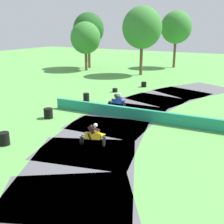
% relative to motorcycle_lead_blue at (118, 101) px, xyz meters
% --- Properties ---
extents(ground_plane, '(120.00, 120.00, 0.00)m').
position_rel_motorcycle_lead_blue_xyz_m(ground_plane, '(1.38, -2.26, -0.65)').
color(ground_plane, '#569947').
extents(track_asphalt, '(12.18, 35.54, 0.01)m').
position_rel_motorcycle_lead_blue_xyz_m(track_asphalt, '(3.01, -2.15, -0.65)').
color(track_asphalt, '#515156').
rests_on(track_asphalt, ground).
extents(safety_barrier, '(22.72, 1.70, 0.90)m').
position_rel_motorcycle_lead_blue_xyz_m(safety_barrier, '(6.77, -1.92, -0.20)').
color(safety_barrier, '#1E8466').
rests_on(safety_barrier, ground).
extents(motorcycle_lead_blue, '(1.68, 0.79, 1.43)m').
position_rel_motorcycle_lead_blue_xyz_m(motorcycle_lead_blue, '(0.00, 0.00, 0.00)').
color(motorcycle_lead_blue, black).
rests_on(motorcycle_lead_blue, ground).
extents(motorcycle_chase_yellow, '(1.68, 1.13, 1.43)m').
position_rel_motorcycle_lead_blue_xyz_m(motorcycle_chase_yellow, '(2.56, -7.84, 0.00)').
color(motorcycle_chase_yellow, black).
rests_on(motorcycle_chase_yellow, ground).
extents(tire_stack_near, '(0.62, 0.62, 0.60)m').
position_rel_motorcycle_lead_blue_xyz_m(tire_stack_near, '(-1.56, 9.46, -0.35)').
color(tire_stack_near, black).
rests_on(tire_stack_near, ground).
extents(tire_stack_mid_a, '(0.56, 0.56, 0.40)m').
position_rel_motorcycle_lead_blue_xyz_m(tire_stack_mid_a, '(-3.27, 5.39, -0.45)').
color(tire_stack_mid_a, black).
rests_on(tire_stack_mid_a, ground).
extents(tire_stack_mid_b, '(0.58, 0.58, 0.80)m').
position_rel_motorcycle_lead_blue_xyz_m(tire_stack_mid_b, '(-3.75, 0.50, -0.25)').
color(tire_stack_mid_b, black).
rests_on(tire_stack_mid_b, ground).
extents(tire_stack_far, '(0.69, 0.69, 0.80)m').
position_rel_motorcycle_lead_blue_xyz_m(tire_stack_far, '(-3.42, -5.25, -0.25)').
color(tire_stack_far, black).
rests_on(tire_stack_far, ground).
extents(tire_stack_extra_a, '(0.64, 0.64, 0.80)m').
position_rel_motorcycle_lead_blue_xyz_m(tire_stack_extra_a, '(-2.23, -10.52, -0.25)').
color(tire_stack_extra_a, black).
rests_on(tire_stack_extra_a, ground).
extents(tree_far_left, '(5.20, 5.20, 9.52)m').
position_rel_motorcycle_lead_blue_xyz_m(tree_far_left, '(-3.51, 27.38, 6.12)').
color(tree_far_left, brown).
rests_on(tree_far_left, ground).
extents(tree_far_right, '(5.16, 5.16, 9.22)m').
position_rel_motorcycle_lead_blue_xyz_m(tree_far_right, '(-16.23, 19.70, 5.84)').
color(tree_far_right, brown).
rests_on(tree_far_right, ground).
extents(tree_mid_rise, '(4.79, 4.79, 7.71)m').
position_rel_motorcycle_lead_blue_xyz_m(tree_mid_rise, '(-15.02, 16.96, 4.52)').
color(tree_mid_rise, brown).
rests_on(tree_mid_rise, ground).
extents(tree_behind_barrier, '(5.67, 5.67, 9.74)m').
position_rel_motorcycle_lead_blue_xyz_m(tree_behind_barrier, '(-5.40, 17.25, 6.10)').
color(tree_behind_barrier, brown).
rests_on(tree_behind_barrier, ground).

